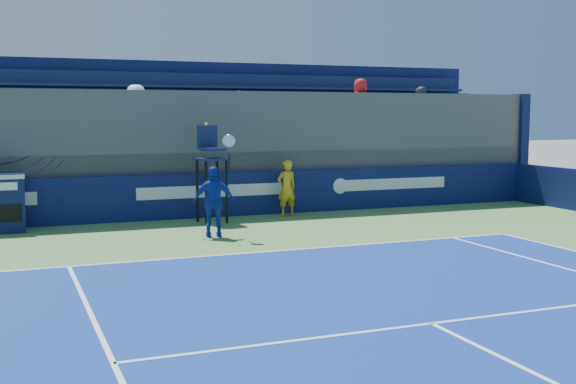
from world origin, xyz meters
name	(u,v)px	position (x,y,z in m)	size (l,w,h in m)	color
ball_person	(287,188)	(1.98, 16.56, 0.77)	(0.55, 0.36, 1.52)	gold
back_hoarding	(211,195)	(0.00, 17.10, 0.60)	(20.40, 0.21, 1.20)	#0D154C
umpire_chair	(211,163)	(-0.23, 16.19, 1.53)	(0.80, 0.80, 2.48)	black
tennis_player	(214,201)	(-0.78, 14.01, 0.82)	(1.00, 0.65, 2.57)	#132FA0
stadium_seating	(191,146)	(0.00, 19.15, 1.84)	(21.00, 4.05, 4.40)	#535358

